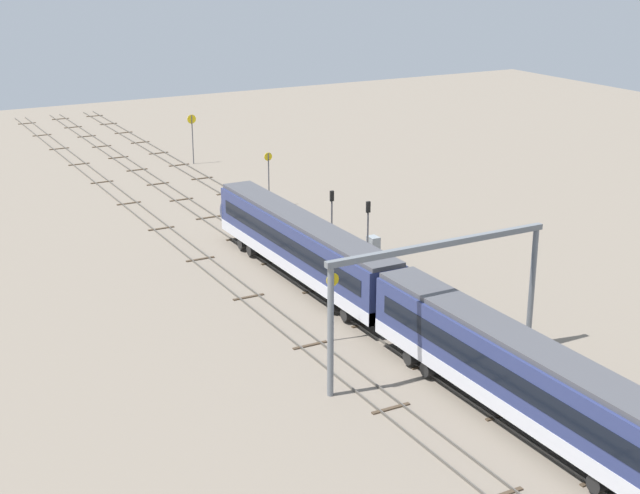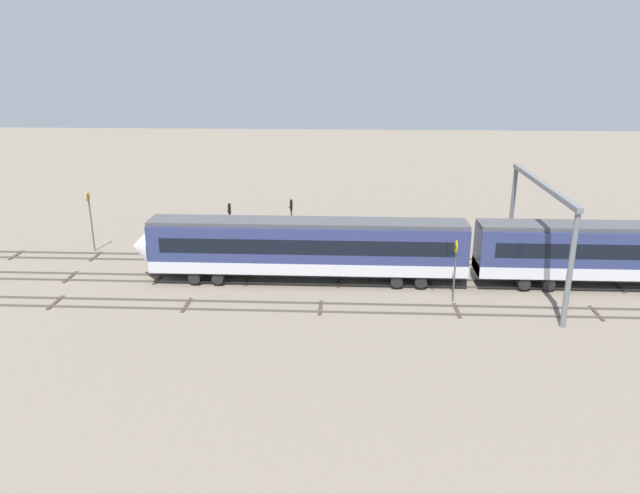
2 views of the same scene
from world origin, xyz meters
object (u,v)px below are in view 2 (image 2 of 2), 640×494
object	(u,v)px
overhead_gantry	(540,211)
signal_light_trackside_approach	(230,221)
signal_light_trackside_departure	(291,219)
speed_sign_mid_trackside	(455,262)
speed_sign_distant_end	(90,215)
relay_cabinet	(285,241)

from	to	relation	value
overhead_gantry	signal_light_trackside_approach	size ratio (longest dim) A/B	3.34
overhead_gantry	signal_light_trackside_departure	world-z (taller)	overhead_gantry
speed_sign_mid_trackside	speed_sign_distant_end	world-z (taller)	speed_sign_distant_end
speed_sign_distant_end	signal_light_trackside_departure	world-z (taller)	speed_sign_distant_end
overhead_gantry	signal_light_trackside_departure	size ratio (longest dim) A/B	3.10
speed_sign_mid_trackside	signal_light_trackside_approach	world-z (taller)	speed_sign_mid_trackside
speed_sign_distant_end	signal_light_trackside_departure	bearing A→B (deg)	-179.07
speed_sign_mid_trackside	relay_cabinet	world-z (taller)	speed_sign_mid_trackside
speed_sign_distant_end	signal_light_trackside_approach	bearing A→B (deg)	179.95
speed_sign_mid_trackside	relay_cabinet	xyz separation A→B (m)	(13.19, -11.22, -2.20)
signal_light_trackside_departure	speed_sign_distant_end	bearing A→B (deg)	0.93
speed_sign_distant_end	relay_cabinet	size ratio (longest dim) A/B	3.42
speed_sign_mid_trackside	signal_light_trackside_departure	size ratio (longest dim) A/B	0.95
overhead_gantry	signal_light_trackside_departure	bearing A→B (deg)	-19.79
overhead_gantry	signal_light_trackside_approach	bearing A→B (deg)	-15.03
signal_light_trackside_approach	overhead_gantry	bearing A→B (deg)	164.97
speed_sign_mid_trackside	relay_cabinet	distance (m)	17.46
relay_cabinet	signal_light_trackside_approach	bearing A→B (deg)	15.32
overhead_gantry	speed_sign_distant_end	distance (m)	37.42
signal_light_trackside_approach	signal_light_trackside_departure	distance (m)	5.37
signal_light_trackside_departure	overhead_gantry	bearing A→B (deg)	160.21
speed_sign_distant_end	signal_light_trackside_approach	world-z (taller)	speed_sign_distant_end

